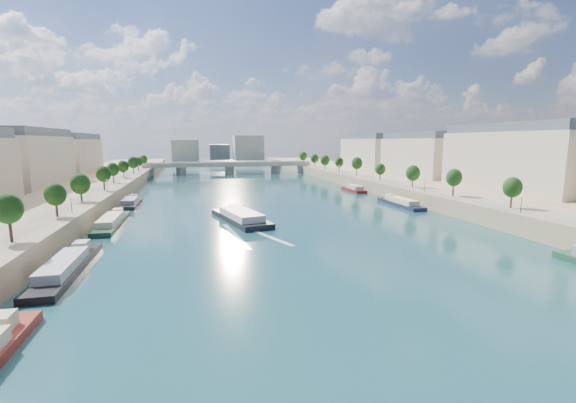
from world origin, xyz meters
TOP-DOWN VIEW (x-y plane):
  - ground at (0.00, 100.00)m, footprint 700.00×700.00m
  - quay_left at (-72.00, 100.00)m, footprint 44.00×520.00m
  - quay_right at (72.00, 100.00)m, footprint 44.00×520.00m
  - pave_left at (-57.00, 100.00)m, footprint 14.00×520.00m
  - pave_right at (57.00, 100.00)m, footprint 14.00×520.00m
  - trees_left at (-55.00, 102.00)m, footprint 4.80×268.80m
  - trees_right at (55.00, 110.00)m, footprint 4.80×268.80m
  - lamps_left at (-52.50, 90.00)m, footprint 0.36×200.36m
  - lamps_right at (52.50, 105.00)m, footprint 0.36×200.36m
  - buildings_right at (85.00, 112.00)m, footprint 16.00×226.00m
  - skyline at (3.19, 319.52)m, footprint 79.00×42.00m
  - bridge at (0.00, 234.81)m, footprint 112.00×12.00m
  - tour_barge at (-11.53, 75.61)m, footprint 14.67×29.56m
  - wake at (-11.53, 59.03)m, footprint 13.70×25.96m
  - moored_barges_left at (-45.50, 44.61)m, footprint 5.00×155.73m
  - moored_barges_right at (45.50, 53.00)m, footprint 5.00×159.24m

SIDE VIEW (x-z plane):
  - ground at x=0.00m, z-range 0.00..0.00m
  - wake at x=-11.53m, z-range 0.00..0.04m
  - moored_barges_right at x=45.50m, z-range -0.96..2.64m
  - moored_barges_left at x=-45.50m, z-range -0.96..2.64m
  - tour_barge at x=-11.53m, z-range -0.84..3.02m
  - quay_left at x=-72.00m, z-range 0.00..5.00m
  - quay_right at x=72.00m, z-range 0.00..5.00m
  - pave_left at x=-57.00m, z-range 5.00..5.10m
  - pave_right at x=57.00m, z-range 5.00..5.10m
  - bridge at x=0.00m, z-range 1.01..9.16m
  - lamps_left at x=-52.50m, z-range 5.64..9.92m
  - lamps_right at x=52.50m, z-range 5.64..9.92m
  - trees_left at x=-55.00m, z-range 6.35..14.61m
  - trees_right at x=55.00m, z-range 6.35..14.61m
  - skyline at x=3.19m, z-range 3.66..25.66m
  - buildings_right at x=85.00m, z-range 4.85..28.05m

